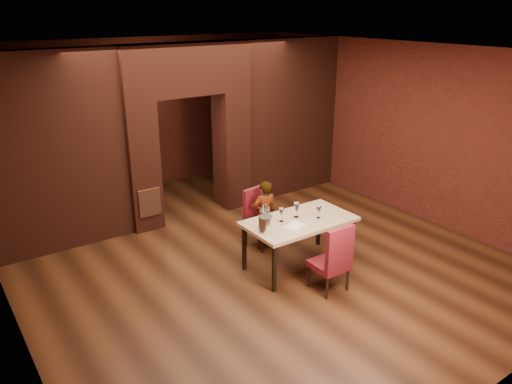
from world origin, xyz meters
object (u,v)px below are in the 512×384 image
Objects in this scene: wine_glass_c at (319,212)px; potted_plant at (291,222)px; chair_far at (262,218)px; wine_glass_b at (297,210)px; dining_table at (299,243)px; water_bottle at (265,213)px; person_seated at (264,215)px; wine_glass_a at (281,215)px; chair_near at (329,257)px; wine_bucket at (265,224)px.

potted_plant is (0.33, 1.06, -0.64)m from wine_glass_c.
chair_far is 1.12m from wine_glass_c.
potted_plant is at bearing 55.14° from wine_glass_b.
water_bottle is (-0.47, 0.22, 0.53)m from dining_table.
person_seated reaches higher than wine_glass_a.
chair_far is 0.12m from person_seated.
person_seated is (-0.00, -0.07, 0.09)m from chair_far.
wine_glass_a is 0.29m from wine_glass_b.
chair_far is at bearing 108.59° from wine_glass_c.
wine_glass_c is at bearing 115.60° from person_seated.
dining_table is 5.70× the size of water_bottle.
person_seated is at bearing 55.00° from water_bottle.
wine_glass_a is 0.25m from water_bottle.
dining_table is 7.97× the size of wine_glass_a.
wine_glass_a reaches higher than chair_far.
potted_plant is (1.09, 0.73, -0.69)m from water_bottle.
potted_plant is (0.70, 1.71, -0.28)m from chair_near.
wine_bucket is (-0.62, -0.89, 0.32)m from person_seated.
wine_bucket is 0.36m from water_bottle.
person_seated reaches higher than wine_bucket.
person_seated is at bearing 73.96° from wine_glass_a.
wine_glass_b is (0.08, -0.71, 0.31)m from person_seated.
dining_table is at bearing -25.10° from water_bottle.
potted_plant is at bearing -111.69° from chair_near.
wine_glass_b is 0.51m from water_bottle.
person_seated is 4.02× the size of water_bottle.
chair_far is 1.65m from chair_near.
water_bottle reaches higher than wine_glass_c.
chair_far is (-0.05, 0.89, 0.10)m from dining_table.
potted_plant is at bearing 38.14° from wine_bucket.
wine_glass_a is 0.89× the size of wine_glass_b.
person_seated is 6.27× the size of wine_glass_c.
person_seated is 1.03m from wine_glass_c.
wine_glass_b is 1.25× the size of wine_glass_c.
wine_glass_b is at bearing -96.52° from chair_near.
potted_plant is (1.30, 1.02, -0.67)m from wine_bucket.
wine_glass_c is 0.64× the size of water_bottle.
wine_glass_a reaches higher than potted_plant.
wine_glass_c is at bearing -20.64° from dining_table.
water_bottle is (-0.76, 0.33, 0.05)m from wine_glass_c.
chair_near is at bearing -68.29° from water_bottle.
chair_far is 0.96× the size of chair_near.
water_bottle reaches higher than wine_bucket.
water_bottle reaches higher than dining_table.
water_bottle is 1.48m from potted_plant.
chair_far is at bearing 56.76° from wine_bucket.
wine_bucket is (-0.63, -0.96, 0.41)m from chair_far.
wine_glass_c reaches higher than dining_table.
chair_near reaches higher than wine_glass_a.
chair_near reaches higher than potted_plant.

